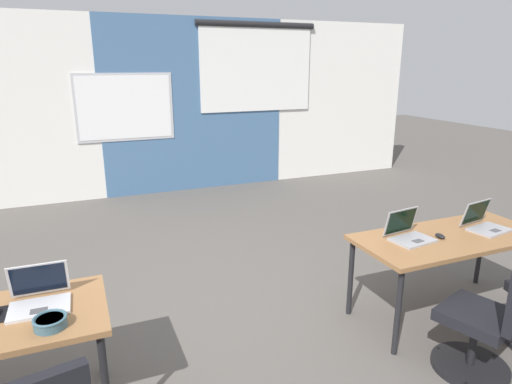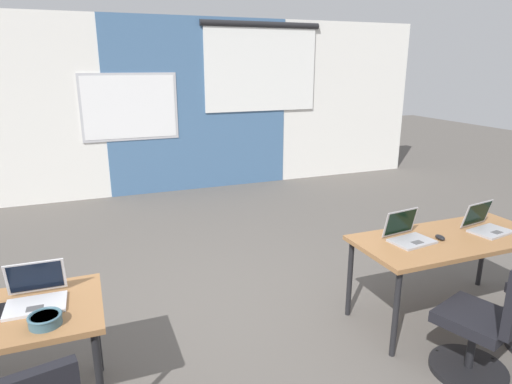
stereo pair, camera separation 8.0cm
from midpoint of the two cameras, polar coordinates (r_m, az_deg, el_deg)
The scene contains 9 objects.
ground_plane at distance 3.91m, azimuth -4.40°, elevation -16.05°, with size 24.00×24.00×0.00m.
back_wall_assembly at distance 7.45m, azimuth -14.62°, elevation 10.49°, with size 10.00×0.27×2.80m.
desk_near_right at distance 4.00m, azimuth 23.04°, elevation -5.94°, with size 1.60×0.70×0.72m.
laptop_near_right_inner at distance 3.76m, azimuth 18.39°, elevation -5.05°, with size 0.36×0.32×0.23m.
mouse_near_right_inner at distance 3.89m, azimuth 21.99°, elevation -5.25°, with size 0.07×0.11×0.03m.
chair_near_right_inner at distance 3.48m, azimuth 26.92°, elevation -15.07°, with size 0.56×0.61×0.92m.
laptop_near_left_inner at distance 2.96m, azimuth -26.75°, elevation -11.98°, with size 0.34×0.30×0.23m.
laptop_near_right_end at distance 4.24m, azimuth 26.77°, elevation -3.62°, with size 0.37×0.34×0.23m.
snack_bowl at distance 2.72m, azimuth -25.70°, elevation -14.73°, with size 0.18×0.18×0.06m.
Camera 1 is at (-1.02, -3.14, 2.08)m, focal length 31.18 mm.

